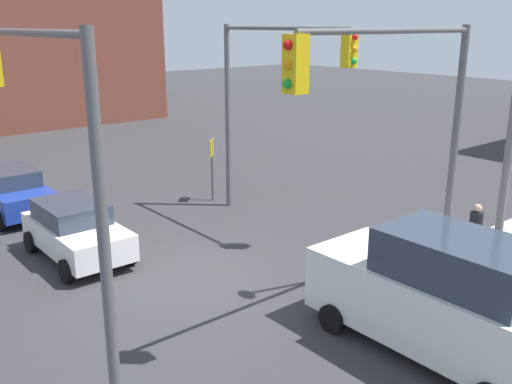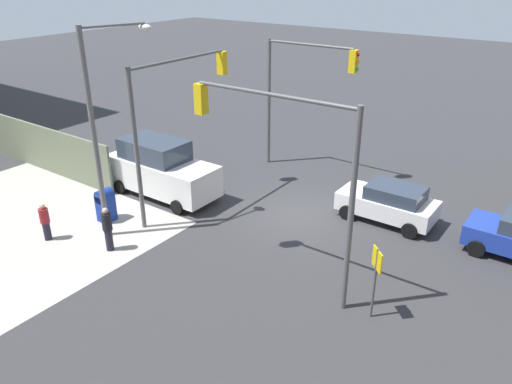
# 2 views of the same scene
# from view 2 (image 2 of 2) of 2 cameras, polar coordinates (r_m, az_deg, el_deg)

# --- Properties ---
(ground_plane) EXTENTS (120.00, 120.00, 0.00)m
(ground_plane) POSITION_cam_2_polar(r_m,az_deg,el_deg) (21.51, 4.53, -2.66)
(ground_plane) COLOR #333335
(traffic_signal_nw_corner) EXTENTS (5.92, 0.36, 6.50)m
(traffic_signal_nw_corner) POSITION_cam_2_polar(r_m,az_deg,el_deg) (15.04, 3.38, 4.38)
(traffic_signal_nw_corner) COLOR #59595B
(traffic_signal_nw_corner) RESTS_ON ground
(traffic_signal_se_corner) EXTENTS (4.91, 0.36, 6.50)m
(traffic_signal_se_corner) POSITION_cam_2_polar(r_m,az_deg,el_deg) (24.89, 5.11, 12.44)
(traffic_signal_se_corner) COLOR #59595B
(traffic_signal_se_corner) RESTS_ON ground
(traffic_signal_ne_corner) EXTENTS (0.36, 5.65, 6.50)m
(traffic_signal_ne_corner) POSITION_cam_2_polar(r_m,az_deg,el_deg) (20.70, -9.38, 9.79)
(traffic_signal_ne_corner) COLOR #59595B
(traffic_signal_ne_corner) RESTS_ON ground
(street_lamp_corner) EXTENTS (1.07, 2.58, 8.00)m
(street_lamp_corner) POSITION_cam_2_polar(r_m,az_deg,el_deg) (19.15, -17.22, 7.97)
(street_lamp_corner) COLOR slate
(street_lamp_corner) RESTS_ON ground
(warning_sign_two_way) EXTENTS (0.48, 0.48, 2.40)m
(warning_sign_two_way) POSITION_cam_2_polar(r_m,az_deg,el_deg) (15.22, 13.53, -8.82)
(warning_sign_two_way) COLOR #4C4C4C
(warning_sign_two_way) RESTS_ON ground
(mailbox_blue) EXTENTS (0.56, 0.64, 1.43)m
(mailbox_blue) POSITION_cam_2_polar(r_m,az_deg,el_deg) (21.62, -16.82, -1.31)
(mailbox_blue) COLOR navy
(mailbox_blue) RESTS_ON ground
(sedan_white) EXTENTS (3.96, 2.02, 1.62)m
(sedan_white) POSITION_cam_2_polar(r_m,az_deg,el_deg) (21.37, 14.96, -1.14)
(sedan_white) COLOR white
(sedan_white) RESTS_ON ground
(van_white_delivery) EXTENTS (5.40, 2.32, 2.62)m
(van_white_delivery) POSITION_cam_2_polar(r_m,az_deg,el_deg) (23.24, -10.80, 2.60)
(van_white_delivery) COLOR white
(van_white_delivery) RESTS_ON ground
(pedestrian_crossing) EXTENTS (0.36, 0.36, 1.77)m
(pedestrian_crossing) POSITION_cam_2_polar(r_m,az_deg,el_deg) (19.30, -16.61, -4.01)
(pedestrian_crossing) COLOR black
(pedestrian_crossing) RESTS_ON ground
(pedestrian_waiting) EXTENTS (0.36, 0.36, 1.55)m
(pedestrian_waiting) POSITION_cam_2_polar(r_m,az_deg,el_deg) (20.90, -22.96, -3.12)
(pedestrian_waiting) COLOR maroon
(pedestrian_waiting) RESTS_ON ground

